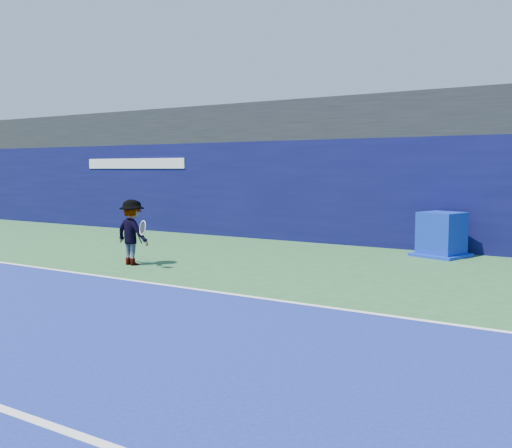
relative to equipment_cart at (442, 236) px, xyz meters
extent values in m
plane|color=#2B6131|center=(-3.85, -9.31, -0.50)|extent=(80.00, 80.00, 0.00)
cube|color=white|center=(-3.85, -6.31, -0.49)|extent=(24.00, 0.10, 0.01)
cube|color=black|center=(-3.85, 2.19, 3.10)|extent=(36.00, 3.00, 1.20)
cube|color=#0A0B3A|center=(-3.85, 1.19, 1.00)|extent=(36.00, 1.00, 3.00)
cube|color=white|center=(-10.85, 0.68, 1.85)|extent=(4.50, 0.04, 0.35)
cube|color=#0B23A0|center=(0.00, 0.00, 0.05)|extent=(1.15, 1.15, 1.10)
cube|color=#0C27B2|center=(0.00, 0.00, -0.46)|extent=(1.44, 1.44, 0.07)
imported|color=white|center=(-5.64, -4.92, 0.24)|extent=(1.02, 0.67, 1.47)
cylinder|color=black|center=(-5.19, -5.17, 0.15)|extent=(0.07, 0.13, 0.23)
torus|color=silver|center=(-5.05, -5.22, 0.40)|extent=(0.27, 0.15, 0.26)
cylinder|color=black|center=(-5.05, -5.22, 0.40)|extent=(0.23, 0.12, 0.22)
sphere|color=#C1F51B|center=(-6.08, -4.70, 0.35)|extent=(0.08, 0.08, 0.08)
camera|label=1|loc=(3.38, -14.34, 1.66)|focal=40.00mm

